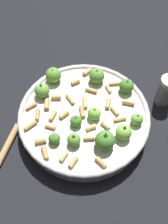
% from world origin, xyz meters
% --- Properties ---
extents(ground_plane, '(2.40, 2.40, 0.00)m').
position_xyz_m(ground_plane, '(0.00, 0.00, 0.00)').
color(ground_plane, black).
extents(cooking_pan, '(0.33, 0.33, 0.11)m').
position_xyz_m(cooking_pan, '(-0.00, -0.00, 0.03)').
color(cooking_pan, beige).
rests_on(cooking_pan, ground).
extents(pepper_shaker, '(0.04, 0.04, 0.09)m').
position_xyz_m(pepper_shaker, '(-0.14, -0.18, 0.05)').
color(pepper_shaker, gray).
rests_on(pepper_shaker, ground).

